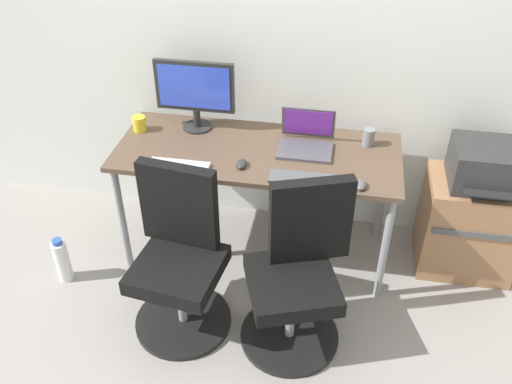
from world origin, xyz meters
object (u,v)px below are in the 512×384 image
object	(u,v)px
coffee_mug	(139,124)
office_chair_right	(298,275)
office_chair_left	(179,260)
desktop_monitor	(195,91)
open_laptop	(306,139)
side_cabinet	(468,225)
water_bottle_on_floor	(62,260)
printer	(486,165)

from	to	relation	value
coffee_mug	office_chair_right	bearing A→B (deg)	-34.51
office_chair_left	desktop_monitor	xyz separation A→B (m)	(-0.10, 0.83, 0.58)
desktop_monitor	open_laptop	size ratio (longest dim) A/B	1.55
office_chair_right	coffee_mug	xyz separation A→B (m)	(-1.07, 0.74, 0.38)
side_cabinet	water_bottle_on_floor	xyz separation A→B (m)	(-2.40, -0.57, -0.17)
office_chair_right	side_cabinet	xyz separation A→B (m)	(0.97, 0.73, -0.11)
office_chair_left	water_bottle_on_floor	world-z (taller)	office_chair_left
office_chair_right	office_chair_left	bearing A→B (deg)	179.72
office_chair_left	side_cabinet	world-z (taller)	office_chair_left
office_chair_left	open_laptop	distance (m)	1.00
office_chair_right	coffee_mug	bearing A→B (deg)	145.49
printer	coffee_mug	bearing A→B (deg)	179.65
office_chair_right	open_laptop	size ratio (longest dim) A/B	3.03
open_laptop	desktop_monitor	bearing A→B (deg)	170.58
printer	water_bottle_on_floor	xyz separation A→B (m)	(-2.40, -0.57, -0.60)
water_bottle_on_floor	open_laptop	world-z (taller)	open_laptop
office_chair_right	water_bottle_on_floor	size ratio (longest dim) A/B	3.03
printer	water_bottle_on_floor	world-z (taller)	printer
office_chair_right	water_bottle_on_floor	distance (m)	1.47
printer	open_laptop	size ratio (longest dim) A/B	1.29
office_chair_left	coffee_mug	size ratio (longest dim) A/B	10.22
office_chair_left	printer	distance (m)	1.78
desktop_monitor	coffee_mug	distance (m)	0.41
desktop_monitor	coffee_mug	world-z (taller)	desktop_monitor
office_chair_left	printer	bearing A→B (deg)	24.32
coffee_mug	office_chair_left	bearing A→B (deg)	-59.08
side_cabinet	printer	xyz separation A→B (m)	(0.00, -0.00, 0.43)
open_laptop	office_chair_left	bearing A→B (deg)	-129.15
office_chair_left	coffee_mug	world-z (taller)	office_chair_left
water_bottle_on_floor	office_chair_right	bearing A→B (deg)	-6.13
coffee_mug	side_cabinet	bearing A→B (deg)	-0.33
printer	coffee_mug	world-z (taller)	printer
printer	open_laptop	xyz separation A→B (m)	(-1.02, -0.01, 0.07)
printer	desktop_monitor	xyz separation A→B (m)	(-1.70, 0.11, 0.26)
office_chair_left	coffee_mug	distance (m)	0.94
water_bottle_on_floor	office_chair_left	bearing A→B (deg)	-10.65
office_chair_left	office_chair_right	size ratio (longest dim) A/B	1.00
desktop_monitor	office_chair_right	bearing A→B (deg)	-48.55
printer	water_bottle_on_floor	distance (m)	2.54
office_chair_right	coffee_mug	distance (m)	1.36
side_cabinet	desktop_monitor	bearing A→B (deg)	176.41
office_chair_left	water_bottle_on_floor	xyz separation A→B (m)	(-0.80, 0.15, -0.28)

